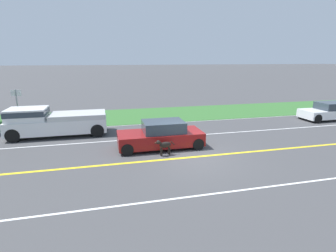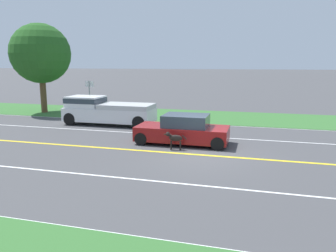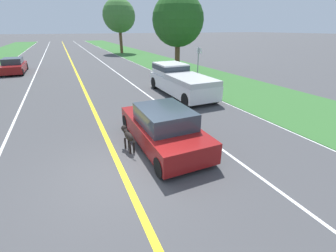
# 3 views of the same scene
# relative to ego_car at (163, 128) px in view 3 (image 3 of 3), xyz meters

# --- Properties ---
(ground_plane) EXTENTS (400.00, 400.00, 0.00)m
(ground_plane) POSITION_rel_ego_car_xyz_m (-1.80, -1.11, -0.65)
(ground_plane) COLOR #424244
(centre_divider_line) EXTENTS (0.18, 160.00, 0.01)m
(centre_divider_line) POSITION_rel_ego_car_xyz_m (-1.80, -1.11, -0.65)
(centre_divider_line) COLOR yellow
(centre_divider_line) RESTS_ON ground
(lane_edge_line_right) EXTENTS (0.14, 160.00, 0.01)m
(lane_edge_line_right) POSITION_rel_ego_car_xyz_m (5.20, -1.11, -0.65)
(lane_edge_line_right) COLOR white
(lane_edge_line_right) RESTS_ON ground
(lane_dash_same_dir) EXTENTS (0.10, 160.00, 0.01)m
(lane_dash_same_dir) POSITION_rel_ego_car_xyz_m (1.70, -1.11, -0.65)
(lane_dash_same_dir) COLOR white
(lane_dash_same_dir) RESTS_ON ground
(grass_verge_right) EXTENTS (6.00, 160.00, 0.03)m
(grass_verge_right) POSITION_rel_ego_car_xyz_m (8.20, -1.11, -0.64)
(grass_verge_right) COLOR #33662D
(grass_verge_right) RESTS_ON ground
(ego_car) EXTENTS (1.89, 4.40, 1.42)m
(ego_car) POSITION_rel_ego_car_xyz_m (0.00, 0.00, 0.00)
(ego_car) COLOR maroon
(ego_car) RESTS_ON ground
(dog) EXTENTS (0.31, 1.03, 0.83)m
(dog) POSITION_rel_ego_car_xyz_m (-1.25, 0.13, -0.12)
(dog) COLOR black
(dog) RESTS_ON ground
(pickup_truck) EXTENTS (2.06, 5.67, 1.75)m
(pickup_truck) POSITION_rel_ego_car_xyz_m (3.68, 5.85, 0.24)
(pickup_truck) COLOR silver
(pickup_truck) RESTS_ON ground
(oncoming_car) EXTENTS (1.85, 4.50, 1.34)m
(oncoming_car) POSITION_rel_ego_car_xyz_m (-7.07, 18.97, -0.03)
(oncoming_car) COLOR maroon
(oncoming_car) RESTS_ON ground
(roadside_tree_right_near) EXTENTS (4.52, 4.52, 6.81)m
(roadside_tree_right_near) POSITION_rel_ego_car_xyz_m (6.99, 12.74, 3.88)
(roadside_tree_right_near) COLOR brown
(roadside_tree_right_near) RESTS_ON ground
(roadside_tree_right_far) EXTENTS (5.16, 5.16, 8.35)m
(roadside_tree_right_far) POSITION_rel_ego_car_xyz_m (6.68, 33.04, 5.09)
(roadside_tree_right_far) COLOR brown
(roadside_tree_right_far) RESTS_ON ground
(street_sign) EXTENTS (0.11, 0.64, 2.57)m
(street_sign) POSITION_rel_ego_car_xyz_m (6.69, 8.57, 0.97)
(street_sign) COLOR gray
(street_sign) RESTS_ON ground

